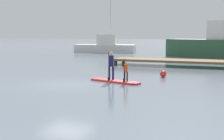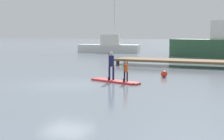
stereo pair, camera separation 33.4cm
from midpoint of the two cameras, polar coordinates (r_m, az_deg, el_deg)
The scene contains 8 objects.
ground_plane at distance 18.18m, azimuth -8.00°, elevation -2.44°, with size 240.00×240.00×0.00m, color slate.
paddleboard_near at distance 18.96m, azimuth 0.04°, elevation -1.87°, with size 3.15×1.53×0.10m.
paddler_adult at distance 19.04m, azimuth -0.66°, elevation 1.04°, with size 0.35×0.48×1.57m.
paddler_child_solo at distance 18.40m, azimuth 1.77°, elevation -0.04°, with size 0.24×0.38×1.22m.
fishing_boat_white_large at distance 38.66m, azimuth 17.10°, elevation 3.97°, with size 11.60×6.19×10.79m.
fishing_boat_green_midground at distance 47.16m, azimuth -1.30°, elevation 3.93°, with size 8.53×3.35×7.53m.
floating_dock at distance 28.37m, azimuth 9.84°, elevation 1.52°, with size 10.02×2.51×0.53m.
mooring_buoy_near at distance 21.22m, azimuth 8.02°, elevation -0.65°, with size 0.40×0.40×0.40m, color red.
Camera 1 is at (9.00, -15.53, 2.72)m, focal length 55.24 mm.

